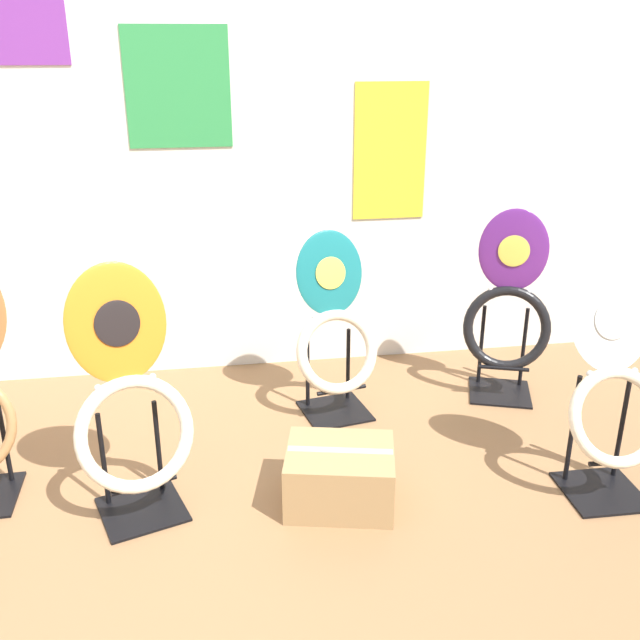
# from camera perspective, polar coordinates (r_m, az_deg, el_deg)

# --- Properties ---
(wall_back) EXTENTS (8.00, 0.07, 2.60)m
(wall_back) POSITION_cam_1_polar(r_m,az_deg,el_deg) (3.42, -15.80, 16.34)
(wall_back) COLOR silver
(wall_back) RESTS_ON ground_plane
(toilet_seat_display_white_plain) EXTENTS (0.36, 0.32, 0.83)m
(toilet_seat_display_white_plain) POSITION_cam_1_polar(r_m,az_deg,el_deg) (2.74, 22.44, -5.88)
(toilet_seat_display_white_plain) COLOR black
(toilet_seat_display_white_plain) RESTS_ON ground_plane
(toilet_seat_display_purple_note) EXTENTS (0.41, 0.36, 0.88)m
(toilet_seat_display_purple_note) POSITION_cam_1_polar(r_m,az_deg,el_deg) (3.34, 14.80, 0.57)
(toilet_seat_display_purple_note) COLOR black
(toilet_seat_display_purple_note) RESTS_ON ground_plane
(toilet_seat_display_teal_sax) EXTENTS (0.40, 0.33, 0.82)m
(toilet_seat_display_teal_sax) POSITION_cam_1_polar(r_m,az_deg,el_deg) (3.09, 1.20, -1.32)
(toilet_seat_display_teal_sax) COLOR black
(toilet_seat_display_teal_sax) RESTS_ON ground_plane
(toilet_seat_display_orange_sun) EXTENTS (0.44, 0.37, 0.89)m
(toilet_seat_display_orange_sun) POSITION_cam_1_polar(r_m,az_deg,el_deg) (2.50, -14.93, -6.82)
(toilet_seat_display_orange_sun) COLOR black
(toilet_seat_display_orange_sun) RESTS_ON ground_plane
(storage_box) EXTENTS (0.44, 0.39, 0.21)m
(storage_box) POSITION_cam_1_polar(r_m,az_deg,el_deg) (2.62, 1.60, -12.36)
(storage_box) COLOR #A37F51
(storage_box) RESTS_ON ground_plane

